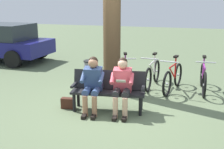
{
  "coord_description": "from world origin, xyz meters",
  "views": [
    {
      "loc": [
        -1.67,
        5.74,
        2.39
      ],
      "look_at": [
        0.18,
        -0.25,
        0.75
      ],
      "focal_mm": 46.26,
      "sensor_mm": 36.0,
      "label": 1
    }
  ],
  "objects_px": {
    "person_reading": "(122,83)",
    "bicycle_black": "(153,74)",
    "bicycle_blue": "(203,78)",
    "bicycle_red": "(126,74)",
    "bench": "(109,88)",
    "tree_trunk": "(112,12)",
    "handbag": "(68,103)",
    "litter_bin": "(91,75)",
    "bicycle_orange": "(173,78)",
    "person_companion": "(92,82)"
  },
  "relations": [
    {
      "from": "tree_trunk",
      "to": "bicycle_red",
      "type": "bearing_deg",
      "value": -113.89
    },
    {
      "from": "bench",
      "to": "handbag",
      "type": "bearing_deg",
      "value": 5.04
    },
    {
      "from": "person_reading",
      "to": "bicycle_blue",
      "type": "relative_size",
      "value": 0.71
    },
    {
      "from": "handbag",
      "to": "litter_bin",
      "type": "relative_size",
      "value": 0.37
    },
    {
      "from": "bicycle_red",
      "to": "tree_trunk",
      "type": "bearing_deg",
      "value": -42.5
    },
    {
      "from": "bench",
      "to": "bicycle_blue",
      "type": "relative_size",
      "value": 0.98
    },
    {
      "from": "tree_trunk",
      "to": "bicycle_black",
      "type": "distance_m",
      "value": 2.1
    },
    {
      "from": "person_companion",
      "to": "bench",
      "type": "bearing_deg",
      "value": -153.1
    },
    {
      "from": "bench",
      "to": "bicycle_orange",
      "type": "height_order",
      "value": "bicycle_orange"
    },
    {
      "from": "person_reading",
      "to": "handbag",
      "type": "relative_size",
      "value": 4.0
    },
    {
      "from": "bench",
      "to": "tree_trunk",
      "type": "distance_m",
      "value": 2.04
    },
    {
      "from": "bicycle_blue",
      "to": "bicycle_red",
      "type": "height_order",
      "value": "same"
    },
    {
      "from": "litter_bin",
      "to": "bicycle_orange",
      "type": "xyz_separation_m",
      "value": [
        -2.11,
        -0.56,
        -0.05
      ]
    },
    {
      "from": "person_companion",
      "to": "bicycle_black",
      "type": "bearing_deg",
      "value": -121.34
    },
    {
      "from": "bench",
      "to": "person_reading",
      "type": "bearing_deg",
      "value": 152.6
    },
    {
      "from": "person_companion",
      "to": "bicycle_blue",
      "type": "distance_m",
      "value": 3.18
    },
    {
      "from": "tree_trunk",
      "to": "bicycle_red",
      "type": "relative_size",
      "value": 2.57
    },
    {
      "from": "bicycle_black",
      "to": "handbag",
      "type": "bearing_deg",
      "value": -30.7
    },
    {
      "from": "handbag",
      "to": "tree_trunk",
      "type": "relative_size",
      "value": 0.07
    },
    {
      "from": "tree_trunk",
      "to": "bicycle_blue",
      "type": "bearing_deg",
      "value": -163.27
    },
    {
      "from": "person_reading",
      "to": "bicycle_blue",
      "type": "height_order",
      "value": "person_reading"
    },
    {
      "from": "bicycle_red",
      "to": "person_reading",
      "type": "bearing_deg",
      "value": -6.37
    },
    {
      "from": "litter_bin",
      "to": "bicycle_orange",
      "type": "height_order",
      "value": "bicycle_orange"
    },
    {
      "from": "handbag",
      "to": "bicycle_orange",
      "type": "bearing_deg",
      "value": -136.96
    },
    {
      "from": "person_reading",
      "to": "bicycle_red",
      "type": "bearing_deg",
      "value": -86.09
    },
    {
      "from": "person_reading",
      "to": "litter_bin",
      "type": "distance_m",
      "value": 1.82
    },
    {
      "from": "handbag",
      "to": "bicycle_blue",
      "type": "bearing_deg",
      "value": -142.98
    },
    {
      "from": "person_reading",
      "to": "handbag",
      "type": "xyz_separation_m",
      "value": [
        1.23,
        0.1,
        -0.54
      ]
    },
    {
      "from": "bench",
      "to": "bicycle_blue",
      "type": "height_order",
      "value": "bicycle_blue"
    },
    {
      "from": "person_companion",
      "to": "bicycle_red",
      "type": "height_order",
      "value": "person_companion"
    },
    {
      "from": "handbag",
      "to": "bicycle_black",
      "type": "height_order",
      "value": "bicycle_black"
    },
    {
      "from": "bench",
      "to": "bicycle_orange",
      "type": "relative_size",
      "value": 0.99
    },
    {
      "from": "tree_trunk",
      "to": "bicycle_orange",
      "type": "height_order",
      "value": "tree_trunk"
    },
    {
      "from": "person_reading",
      "to": "handbag",
      "type": "distance_m",
      "value": 1.35
    },
    {
      "from": "person_companion",
      "to": "person_reading",
      "type": "bearing_deg",
      "value": 179.95
    },
    {
      "from": "person_companion",
      "to": "bicycle_blue",
      "type": "xyz_separation_m",
      "value": [
        -2.3,
        -2.18,
        -0.3
      ]
    },
    {
      "from": "person_reading",
      "to": "bicycle_black",
      "type": "relative_size",
      "value": 0.71
    },
    {
      "from": "bicycle_orange",
      "to": "bicycle_red",
      "type": "height_order",
      "value": "same"
    },
    {
      "from": "bench",
      "to": "bicycle_blue",
      "type": "distance_m",
      "value": 2.81
    },
    {
      "from": "person_companion",
      "to": "tree_trunk",
      "type": "relative_size",
      "value": 0.29
    },
    {
      "from": "person_companion",
      "to": "handbag",
      "type": "height_order",
      "value": "person_companion"
    },
    {
      "from": "bench",
      "to": "litter_bin",
      "type": "relative_size",
      "value": 2.02
    },
    {
      "from": "handbag",
      "to": "litter_bin",
      "type": "distance_m",
      "value": 1.45
    },
    {
      "from": "person_companion",
      "to": "handbag",
      "type": "bearing_deg",
      "value": -7.96
    },
    {
      "from": "bicycle_orange",
      "to": "bicycle_red",
      "type": "relative_size",
      "value": 1.03
    },
    {
      "from": "bench",
      "to": "person_reading",
      "type": "height_order",
      "value": "person_reading"
    },
    {
      "from": "person_companion",
      "to": "tree_trunk",
      "type": "distance_m",
      "value": 2.04
    },
    {
      "from": "person_companion",
      "to": "bicycle_blue",
      "type": "bearing_deg",
      "value": -144.83
    },
    {
      "from": "handbag",
      "to": "bicycle_black",
      "type": "relative_size",
      "value": 0.18
    },
    {
      "from": "tree_trunk",
      "to": "bicycle_blue",
      "type": "relative_size",
      "value": 2.46
    }
  ]
}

